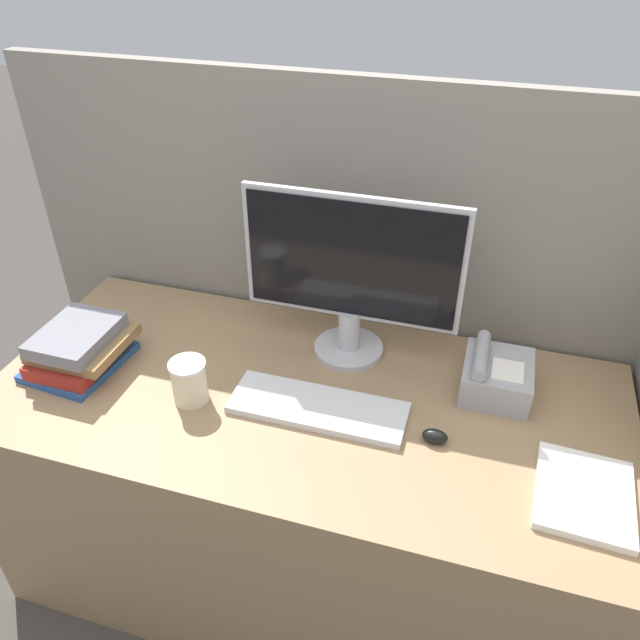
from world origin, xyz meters
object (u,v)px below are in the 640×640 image
keyboard (318,408)px  book_stack (79,348)px  mouse (435,436)px  monitor (351,277)px  desk_telephone (496,376)px  coffee_cup (189,381)px

keyboard → book_stack: bearing=-178.8°
mouse → book_stack: 0.98m
monitor → book_stack: bearing=-158.0°
monitor → keyboard: size_ratio=1.31×
monitor → desk_telephone: monitor is taller
keyboard → mouse: size_ratio=7.25×
keyboard → mouse: mouse is taller
monitor → mouse: (0.29, -0.29, -0.23)m
coffee_cup → book_stack: size_ratio=0.43×
book_stack → desk_telephone: same height
monitor → keyboard: bearing=-92.4°
keyboard → coffee_cup: (-0.33, -0.05, 0.05)m
mouse → book_stack: size_ratio=0.22×
keyboard → mouse: (0.30, -0.02, 0.01)m
monitor → coffee_cup: bearing=-136.9°
keyboard → coffee_cup: bearing=-170.8°
keyboard → coffee_cup: size_ratio=3.80×
keyboard → book_stack: size_ratio=1.62×
keyboard → book_stack: book_stack is taller
book_stack → desk_telephone: 1.12m
book_stack → monitor: bearing=22.0°
monitor → coffee_cup: 0.50m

